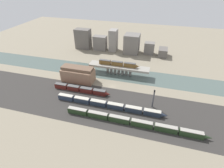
# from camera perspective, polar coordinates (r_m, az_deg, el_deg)

# --- Properties ---
(ground_plane) EXTENTS (400.00, 400.00, 0.00)m
(ground_plane) POSITION_cam_1_polar(r_m,az_deg,el_deg) (138.62, 0.20, -0.72)
(ground_plane) COLOR gray
(railbed_yard) EXTENTS (280.00, 42.00, 0.01)m
(railbed_yard) POSITION_cam_1_polar(r_m,az_deg,el_deg) (120.29, -2.87, -6.88)
(railbed_yard) COLOR #33302D
(railbed_yard) RESTS_ON ground
(river_water) EXTENTS (320.00, 23.91, 0.01)m
(river_water) POSITION_cam_1_polar(r_m,az_deg,el_deg) (155.43, 2.21, 3.34)
(river_water) COLOR #4C5B56
(river_water) RESTS_ON ground
(bridge) EXTENTS (52.74, 9.28, 8.02)m
(bridge) POSITION_cam_1_polar(r_m,az_deg,el_deg) (152.38, 2.26, 5.40)
(bridge) COLOR gray
(bridge) RESTS_ON ground
(train_on_bridge) EXTENTS (35.52, 2.79, 3.96)m
(train_on_bridge) POSITION_cam_1_polar(r_m,az_deg,el_deg) (150.80, 2.12, 6.64)
(train_on_bridge) COLOR brown
(train_on_bridge) RESTS_ON bridge
(train_yard_near) EXTENTS (85.45, 2.76, 4.07)m
(train_yard_near) POSITION_cam_1_polar(r_m,az_deg,el_deg) (106.41, 6.74, -12.21)
(train_yard_near) COLOR #23381E
(train_yard_near) RESTS_ON ground
(train_yard_mid) EXTENTS (75.04, 3.18, 3.80)m
(train_yard_mid) POSITION_cam_1_polar(r_m,az_deg,el_deg) (117.37, -1.04, -6.85)
(train_yard_mid) COLOR #2D384C
(train_yard_mid) RESTS_ON ground
(train_yard_far) EXTENTS (44.37, 3.16, 4.03)m
(train_yard_far) POSITION_cam_1_polar(r_m,az_deg,el_deg) (133.59, -9.98, -1.73)
(train_yard_far) COLOR #5B1E19
(train_yard_far) RESTS_ON ground
(warehouse_building) EXTENTS (26.17, 11.62, 12.61)m
(warehouse_building) POSITION_cam_1_polar(r_m,az_deg,el_deg) (145.48, -11.04, 3.16)
(warehouse_building) COLOR #937056
(warehouse_building) RESTS_ON ground
(signal_tower) EXTENTS (1.00, 0.97, 13.62)m
(signal_tower) POSITION_cam_1_polar(r_m,az_deg,el_deg) (117.76, 13.34, -4.77)
(signal_tower) COLOR #4C4C51
(signal_tower) RESTS_ON ground
(city_block_far_left) EXTENTS (17.13, 10.32, 22.25)m
(city_block_far_left) POSITION_cam_1_polar(r_m,az_deg,el_deg) (209.34, -9.41, 14.35)
(city_block_far_left) COLOR #605B56
(city_block_far_left) RESTS_ON ground
(city_block_left) EXTENTS (14.66, 8.99, 15.76)m
(city_block_left) POSITION_cam_1_polar(r_m,az_deg,el_deg) (203.82, -3.89, 13.22)
(city_block_left) COLOR slate
(city_block_left) RESTS_ON ground
(city_block_center) EXTENTS (8.17, 11.30, 23.52)m
(city_block_center) POSITION_cam_1_polar(r_m,az_deg,el_deg) (199.94, 0.43, 14.07)
(city_block_center) COLOR gray
(city_block_center) RESTS_ON ground
(city_block_right) EXTENTS (15.74, 15.59, 20.61)m
(city_block_right) POSITION_cam_1_polar(r_m,az_deg,el_deg) (194.98, 6.48, 12.90)
(city_block_right) COLOR slate
(city_block_right) RESTS_ON ground
(city_block_far_right) EXTENTS (10.40, 8.48, 12.66)m
(city_block_far_right) POSITION_cam_1_polar(r_m,az_deg,el_deg) (196.87, 12.07, 11.35)
(city_block_far_right) COLOR slate
(city_block_far_right) RESTS_ON ground
(city_block_tall) EXTENTS (9.06, 13.85, 8.27)m
(city_block_tall) POSITION_cam_1_polar(r_m,az_deg,el_deg) (195.80, 16.25, 9.92)
(city_block_tall) COLOR #605B56
(city_block_tall) RESTS_ON ground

